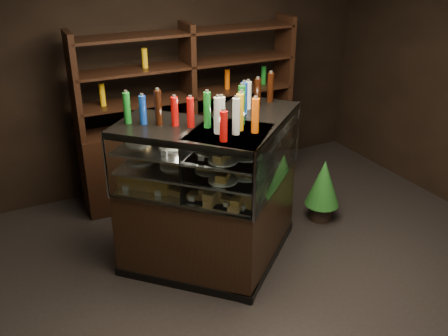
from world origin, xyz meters
The scene contains 7 objects.
ground centered at (0.00, 0.00, 0.00)m, with size 5.00×5.00×0.00m, color black.
room_shell centered at (0.00, 0.00, 1.94)m, with size 5.02×5.02×3.01m.
display_case centered at (-0.42, 0.58, 0.48)m, with size 1.90×1.39×1.43m.
food_display centered at (-0.42, 0.57, 1.06)m, with size 1.52×0.96×0.44m.
bottles_top centered at (-0.42, 0.58, 1.56)m, with size 1.34×0.81×0.30m.
potted_conifer centered at (0.94, 0.78, 0.45)m, with size 0.37×0.37×0.79m.
back_shelving centered at (-0.06, 2.05, 0.60)m, with size 2.54×0.49×2.00m.
Camera 1 is at (-2.16, -2.95, 2.87)m, focal length 40.00 mm.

